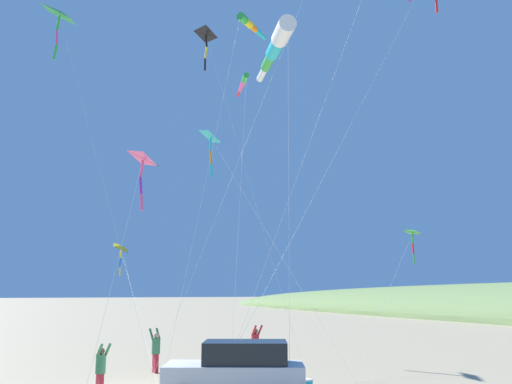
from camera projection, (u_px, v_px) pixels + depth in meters
parked_car at (238, 371)px, 16.40m from camera, size 4.68×3.51×1.85m
person_adult_flyer at (156, 348)px, 22.46m from camera, size 0.49×0.60×1.83m
person_child_green_jacket at (101, 367)px, 17.38m from camera, size 0.51×0.59×1.71m
person_child_grey_jacket at (255, 343)px, 24.43m from camera, size 0.47×0.59×1.86m
kite_delta_white_trailing at (60, 15)px, 28.57m from camera, size 4.98×9.25×18.62m
kite_delta_rainbow_low_near at (122, 248)px, 29.16m from camera, size 1.23×11.70×6.08m
kite_delta_checkered_midright at (212, 137)px, 32.09m from camera, size 2.61×12.99×13.15m
kite_windsock_orange_high_right at (249, 25)px, 32.68m from camera, size 7.43×5.31×19.99m
kite_delta_black_fish_shape at (206, 35)px, 34.15m from camera, size 3.29×8.72×20.14m
kite_delta_green_low_center at (413, 233)px, 32.55m from camera, size 11.33×9.03×7.25m
kite_windsock_magenta_far_left at (276, 46)px, 24.58m from camera, size 3.63×9.69×15.04m
kite_windsock_blue_topmost at (243, 83)px, 43.75m from camera, size 7.16×16.63×20.77m
kite_delta_long_streamer_right at (144, 159)px, 19.39m from camera, size 2.71×3.79×8.54m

